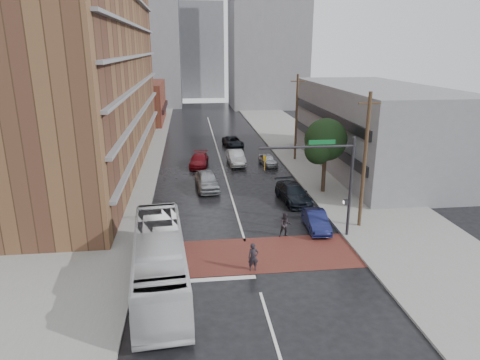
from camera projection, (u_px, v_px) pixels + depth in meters
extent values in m
plane|color=black|center=(250.00, 259.00, 27.23)|extent=(160.00, 160.00, 0.00)
cube|color=maroon|center=(249.00, 255.00, 27.70)|extent=(14.00, 5.00, 0.02)
cube|color=gray|center=(122.00, 163.00, 49.60)|extent=(9.00, 90.00, 0.15)
cube|color=gray|center=(314.00, 157.00, 52.21)|extent=(9.00, 90.00, 0.15)
cube|color=brown|center=(85.00, 36.00, 44.23)|extent=(10.00, 44.00, 28.00)
cube|color=maroon|center=(141.00, 102.00, 76.02)|extent=(8.00, 16.00, 7.00)
cube|color=gray|center=(374.00, 127.00, 46.73)|extent=(11.00, 26.00, 9.00)
cube|color=gray|center=(139.00, 33.00, 94.83)|extent=(18.00, 16.00, 32.00)
cube|color=gray|center=(268.00, 22.00, 91.73)|extent=(16.00, 14.00, 36.00)
cube|color=gray|center=(200.00, 51.00, 113.73)|extent=(12.00, 10.00, 24.00)
cylinder|color=#332319|center=(324.00, 172.00, 38.98)|extent=(0.36, 0.36, 4.00)
sphere|color=black|center=(326.00, 140.00, 38.08)|extent=(3.80, 3.80, 3.80)
sphere|color=black|center=(318.00, 151.00, 37.46)|extent=(2.40, 2.40, 2.40)
sphere|color=black|center=(331.00, 144.00, 39.11)|extent=(2.60, 2.60, 2.60)
cylinder|color=#2D2D33|center=(350.00, 188.00, 29.36)|extent=(0.20, 0.20, 7.20)
cylinder|color=#2D2D33|center=(307.00, 147.00, 28.10)|extent=(6.40, 0.16, 0.16)
imported|color=gold|center=(265.00, 163.00, 28.08)|extent=(0.20, 0.16, 1.00)
cube|color=#0C5926|center=(322.00, 142.00, 28.13)|extent=(1.80, 0.05, 0.30)
cube|color=#2D2D33|center=(346.00, 202.00, 29.63)|extent=(0.30, 0.30, 0.35)
cylinder|color=#473321|center=(364.00, 162.00, 30.53)|extent=(0.26, 0.26, 10.00)
cube|color=#473321|center=(370.00, 103.00, 29.29)|extent=(1.60, 0.12, 0.12)
cylinder|color=#473321|center=(296.00, 118.00, 49.50)|extent=(0.26, 0.26, 10.00)
cube|color=#473321|center=(298.00, 81.00, 48.25)|extent=(1.60, 0.12, 0.12)
imported|color=silver|center=(160.00, 261.00, 23.59)|extent=(3.61, 11.75, 3.22)
imported|color=black|center=(253.00, 257.00, 25.54)|extent=(0.67, 0.46, 1.75)
imported|color=#262126|center=(285.00, 225.00, 30.14)|extent=(0.89, 0.70, 1.80)
imported|color=#9B9FA3|center=(207.00, 181.00, 40.26)|extent=(2.41, 5.18, 1.72)
imported|color=#B3B6BB|center=(236.00, 157.00, 48.91)|extent=(1.94, 4.98, 1.62)
imported|color=maroon|center=(199.00, 160.00, 48.17)|extent=(2.51, 5.00, 1.39)
imported|color=black|center=(233.00, 142.00, 57.72)|extent=(2.86, 5.07, 1.34)
imported|color=#121641|center=(316.00, 221.00, 31.44)|extent=(1.64, 4.16, 1.35)
imported|color=black|center=(293.00, 193.00, 37.07)|extent=(2.69, 5.47, 1.53)
imported|color=#B7BABF|center=(268.00, 160.00, 48.56)|extent=(1.99, 3.85, 1.25)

